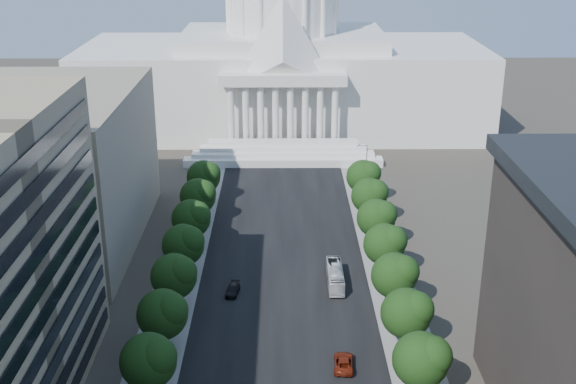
{
  "coord_description": "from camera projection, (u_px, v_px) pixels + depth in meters",
  "views": [
    {
      "loc": [
        -0.24,
        -32.97,
        60.93
      ],
      "look_at": [
        0.78,
        87.87,
        14.76
      ],
      "focal_mm": 45.0,
      "sensor_mm": 36.0,
      "label": 1
    }
  ],
  "objects": [
    {
      "name": "sidewalk_left",
      "position": [
        184.0,
        261.0,
        136.46
      ],
      "size": [
        8.0,
        260.0,
        0.02
      ],
      "primitive_type": "cube",
      "color": "gray",
      "rests_on": "ground"
    },
    {
      "name": "tree_r_d",
      "position": [
        424.0,
        359.0,
        95.04
      ],
      "size": [
        7.79,
        7.6,
        9.97
      ],
      "color": "#33261C",
      "rests_on": "ground"
    },
    {
      "name": "office_block_left_far",
      "position": [
        37.0,
        169.0,
        140.22
      ],
      "size": [
        38.0,
        52.0,
        30.0
      ],
      "primitive_type": "cube",
      "color": "gray",
      "rests_on": "ground"
    },
    {
      "name": "tree_r_e",
      "position": [
        409.0,
        312.0,
        106.25
      ],
      "size": [
        7.79,
        7.6,
        9.97
      ],
      "color": "#33261C",
      "rests_on": "ground"
    },
    {
      "name": "tree_l_h",
      "position": [
        193.0,
        218.0,
        139.6
      ],
      "size": [
        7.79,
        7.6,
        9.97
      ],
      "color": "#33261C",
      "rests_on": "ground"
    },
    {
      "name": "car_red",
      "position": [
        344.0,
        363.0,
        103.95
      ],
      "size": [
        3.17,
        6.14,
        1.65
      ],
      "primitive_type": "imported",
      "rotation": [
        0.0,
        0.0,
        3.07
      ],
      "color": "maroon",
      "rests_on": "ground"
    },
    {
      "name": "tree_r_i",
      "position": [
        371.0,
        195.0,
        151.09
      ],
      "size": [
        7.79,
        7.6,
        9.97
      ],
      "color": "#33261C",
      "rests_on": "ground"
    },
    {
      "name": "tree_l_g",
      "position": [
        185.0,
        244.0,
        128.39
      ],
      "size": [
        7.79,
        7.6,
        9.97
      ],
      "color": "#33261C",
      "rests_on": "ground"
    },
    {
      "name": "streetlight_e",
      "position": [
        377.0,
        194.0,
        153.38
      ],
      "size": [
        2.61,
        0.44,
        9.0
      ],
      "color": "gray",
      "rests_on": "ground"
    },
    {
      "name": "tree_r_h",
      "position": [
        378.0,
        217.0,
        139.88
      ],
      "size": [
        7.79,
        7.6,
        9.97
      ],
      "color": "#33261C",
      "rests_on": "ground"
    },
    {
      "name": "sidewalk_right",
      "position": [
        384.0,
        260.0,
        136.76
      ],
      "size": [
        8.0,
        260.0,
        0.02
      ],
      "primitive_type": "cube",
      "color": "gray",
      "rests_on": "ground"
    },
    {
      "name": "tree_l_f",
      "position": [
        176.0,
        275.0,
        117.18
      ],
      "size": [
        7.79,
        7.6,
        9.97
      ],
      "color": "#33261C",
      "rests_on": "ground"
    },
    {
      "name": "road_asphalt",
      "position": [
        284.0,
        261.0,
        136.61
      ],
      "size": [
        30.0,
        260.0,
        0.01
      ],
      "primitive_type": "cube",
      "color": "black",
      "rests_on": "ground"
    },
    {
      "name": "tree_l_j",
      "position": [
        205.0,
        176.0,
        162.01
      ],
      "size": [
        7.79,
        7.6,
        9.97
      ],
      "color": "#33261C",
      "rests_on": "ground"
    },
    {
      "name": "tree_l_i",
      "position": [
        199.0,
        195.0,
        150.81
      ],
      "size": [
        7.79,
        7.6,
        9.97
      ],
      "color": "#33261C",
      "rests_on": "ground"
    },
    {
      "name": "capitol",
      "position": [
        283.0,
        62.0,
        218.11
      ],
      "size": [
        120.0,
        56.0,
        73.0
      ],
      "color": "white",
      "rests_on": "ground"
    },
    {
      "name": "tree_r_g",
      "position": [
        386.0,
        243.0,
        128.67
      ],
      "size": [
        7.79,
        7.6,
        9.97
      ],
      "color": "#33261C",
      "rests_on": "ground"
    },
    {
      "name": "tree_r_f",
      "position": [
        396.0,
        274.0,
        117.46
      ],
      "size": [
        7.79,
        7.6,
        9.97
      ],
      "color": "#33261C",
      "rests_on": "ground"
    },
    {
      "name": "tree_r_j",
      "position": [
        365.0,
        176.0,
        162.3
      ],
      "size": [
        7.79,
        7.6,
        9.97
      ],
      "color": "#33261C",
      "rests_on": "ground"
    },
    {
      "name": "city_bus",
      "position": [
        335.0,
        276.0,
        127.37
      ],
      "size": [
        2.74,
        11.4,
        3.17
      ],
      "primitive_type": "imported",
      "rotation": [
        0.0,
        0.0,
        -0.01
      ],
      "color": "silver",
      "rests_on": "ground"
    },
    {
      "name": "tree_l_e",
      "position": [
        164.0,
        313.0,
        105.97
      ],
      "size": [
        7.79,
        7.6,
        9.97
      ],
      "color": "#33261C",
      "rests_on": "ground"
    },
    {
      "name": "streetlight_d",
      "position": [
        394.0,
        244.0,
        130.02
      ],
      "size": [
        2.61,
        0.44,
        9.0
      ],
      "color": "gray",
      "rests_on": "ground"
    },
    {
      "name": "car_dark_b",
      "position": [
        233.0,
        290.0,
        124.4
      ],
      "size": [
        2.65,
        5.15,
        1.43
      ],
      "primitive_type": "imported",
      "rotation": [
        0.0,
        0.0,
        -0.14
      ],
      "color": "black",
      "rests_on": "ground"
    },
    {
      "name": "tree_l_d",
      "position": [
        150.0,
        360.0,
        94.76
      ],
      "size": [
        7.79,
        7.6,
        9.97
      ],
      "color": "#33261C",
      "rests_on": "ground"
    },
    {
      "name": "streetlight_c",
      "position": [
        419.0,
        315.0,
        106.67
      ],
      "size": [
        2.61,
        0.44,
        9.0
      ],
      "color": "gray",
      "rests_on": "ground"
    },
    {
      "name": "streetlight_f",
      "position": [
        364.0,
        157.0,
        176.73
      ],
      "size": [
        2.61,
        0.44,
        9.0
      ],
      "color": "gray",
      "rests_on": "ground"
    }
  ]
}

